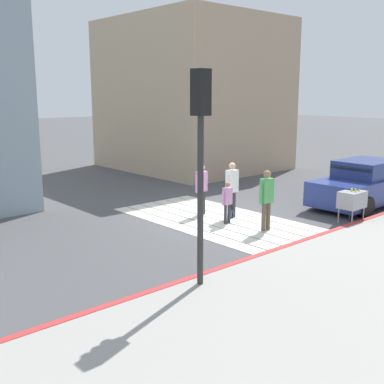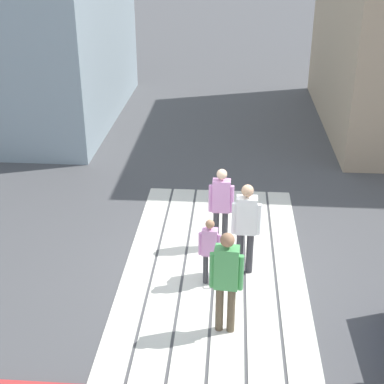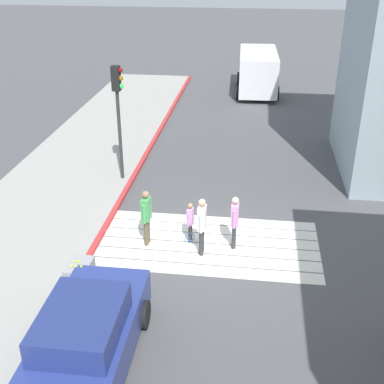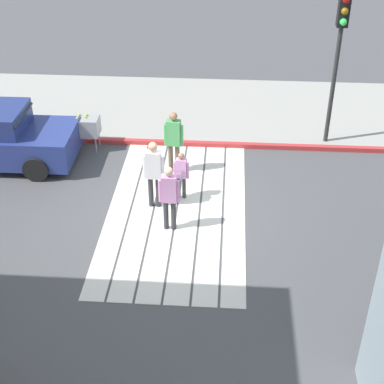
{
  "view_description": "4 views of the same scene",
  "coord_description": "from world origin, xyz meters",
  "px_view_note": "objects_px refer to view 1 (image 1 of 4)",
  "views": [
    {
      "loc": [
        -10.17,
        9.97,
        3.82
      ],
      "look_at": [
        0.51,
        0.51,
        0.86
      ],
      "focal_mm": 45.01,
      "sensor_mm": 36.0,
      "label": 1
    },
    {
      "loc": [
        -8.64,
        -0.23,
        5.67
      ],
      "look_at": [
        0.41,
        0.44,
        1.29
      ],
      "focal_mm": 52.29,
      "sensor_mm": 36.0,
      "label": 2
    },
    {
      "loc": [
        1.13,
        -12.5,
        7.91
      ],
      "look_at": [
        -0.6,
        0.79,
        1.27
      ],
      "focal_mm": 47.0,
      "sensor_mm": 36.0,
      "label": 3
    },
    {
      "loc": [
        11.24,
        1.15,
        7.87
      ],
      "look_at": [
        0.75,
        0.42,
        1.03
      ],
      "focal_mm": 53.96,
      "sensor_mm": 36.0,
      "label": 4
    }
  ],
  "objects_px": {
    "car_parked_near_curb": "(363,185)",
    "pedestrian_adult_side": "(202,186)",
    "tennis_ball_cart": "(352,200)",
    "traffic_light_corner": "(200,135)",
    "pedestrian_adult_trailing": "(232,186)",
    "pedestrian_adult_lead": "(267,196)",
    "pedestrian_child_with_racket": "(228,200)"
  },
  "relations": [
    {
      "from": "pedestrian_adult_trailing",
      "to": "pedestrian_adult_lead",
      "type": "bearing_deg",
      "value": 169.25
    },
    {
      "from": "pedestrian_adult_side",
      "to": "pedestrian_adult_trailing",
      "type": "bearing_deg",
      "value": -152.94
    },
    {
      "from": "tennis_ball_cart",
      "to": "pedestrian_adult_side",
      "type": "bearing_deg",
      "value": 36.97
    },
    {
      "from": "traffic_light_corner",
      "to": "tennis_ball_cart",
      "type": "xyz_separation_m",
      "value": [
        0.68,
        -6.76,
        -2.34
      ]
    },
    {
      "from": "car_parked_near_curb",
      "to": "pedestrian_adult_side",
      "type": "xyz_separation_m",
      "value": [
        2.73,
        4.99,
        0.21
      ]
    },
    {
      "from": "pedestrian_child_with_racket",
      "to": "traffic_light_corner",
      "type": "bearing_deg",
      "value": 127.95
    },
    {
      "from": "car_parked_near_curb",
      "to": "tennis_ball_cart",
      "type": "height_order",
      "value": "car_parked_near_curb"
    },
    {
      "from": "tennis_ball_cart",
      "to": "pedestrian_adult_side",
      "type": "relative_size",
      "value": 0.63
    },
    {
      "from": "car_parked_near_curb",
      "to": "pedestrian_adult_trailing",
      "type": "distance_m",
      "value": 4.91
    },
    {
      "from": "car_parked_near_curb",
      "to": "pedestrian_adult_side",
      "type": "relative_size",
      "value": 2.67
    },
    {
      "from": "car_parked_near_curb",
      "to": "pedestrian_adult_trailing",
      "type": "relative_size",
      "value": 2.49
    },
    {
      "from": "pedestrian_adult_lead",
      "to": "pedestrian_child_with_racket",
      "type": "bearing_deg",
      "value": 13.2
    },
    {
      "from": "pedestrian_adult_lead",
      "to": "pedestrian_adult_trailing",
      "type": "xyz_separation_m",
      "value": [
        1.63,
        -0.31,
        0.01
      ]
    },
    {
      "from": "traffic_light_corner",
      "to": "pedestrian_adult_lead",
      "type": "relative_size",
      "value": 2.46
    },
    {
      "from": "traffic_light_corner",
      "to": "pedestrian_child_with_racket",
      "type": "relative_size",
      "value": 3.36
    },
    {
      "from": "car_parked_near_curb",
      "to": "traffic_light_corner",
      "type": "relative_size",
      "value": 1.02
    },
    {
      "from": "car_parked_near_curb",
      "to": "traffic_light_corner",
      "type": "distance_m",
      "value": 9.44
    },
    {
      "from": "tennis_ball_cart",
      "to": "pedestrian_adult_trailing",
      "type": "height_order",
      "value": "pedestrian_adult_trailing"
    },
    {
      "from": "tennis_ball_cart",
      "to": "pedestrian_adult_trailing",
      "type": "relative_size",
      "value": 0.59
    },
    {
      "from": "pedestrian_adult_side",
      "to": "tennis_ball_cart",
      "type": "bearing_deg",
      "value": -143.03
    },
    {
      "from": "car_parked_near_curb",
      "to": "pedestrian_child_with_racket",
      "type": "distance_m",
      "value": 5.34
    },
    {
      "from": "traffic_light_corner",
      "to": "pedestrian_adult_side",
      "type": "height_order",
      "value": "traffic_light_corner"
    },
    {
      "from": "tennis_ball_cart",
      "to": "pedestrian_adult_lead",
      "type": "height_order",
      "value": "pedestrian_adult_lead"
    },
    {
      "from": "pedestrian_adult_lead",
      "to": "pedestrian_child_with_racket",
      "type": "distance_m",
      "value": 1.29
    },
    {
      "from": "pedestrian_child_with_racket",
      "to": "tennis_ball_cart",
      "type": "bearing_deg",
      "value": -129.15
    },
    {
      "from": "pedestrian_child_with_racket",
      "to": "pedestrian_adult_side",
      "type": "bearing_deg",
      "value": -6.41
    },
    {
      "from": "traffic_light_corner",
      "to": "pedestrian_adult_trailing",
      "type": "distance_m",
      "value": 5.99
    },
    {
      "from": "pedestrian_adult_side",
      "to": "pedestrian_child_with_racket",
      "type": "height_order",
      "value": "pedestrian_adult_side"
    },
    {
      "from": "pedestrian_adult_trailing",
      "to": "traffic_light_corner",
      "type": "bearing_deg",
      "value": 127.45
    },
    {
      "from": "pedestrian_adult_side",
      "to": "pedestrian_child_with_racket",
      "type": "bearing_deg",
      "value": 173.59
    },
    {
      "from": "car_parked_near_curb",
      "to": "tennis_ball_cart",
      "type": "xyz_separation_m",
      "value": [
        -0.9,
        2.26,
        -0.04
      ]
    },
    {
      "from": "tennis_ball_cart",
      "to": "pedestrian_adult_side",
      "type": "distance_m",
      "value": 4.56
    }
  ]
}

